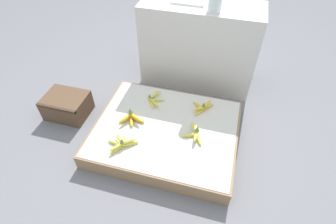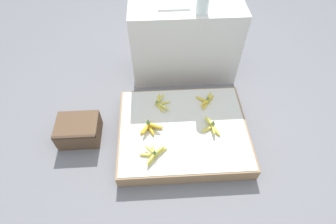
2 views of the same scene
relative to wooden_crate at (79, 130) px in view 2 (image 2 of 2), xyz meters
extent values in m
plane|color=slate|center=(0.95, -0.05, -0.10)|extent=(10.00, 10.00, 0.00)
cube|color=#997551|center=(0.95, -0.05, -0.03)|extent=(1.16, 0.94, 0.14)
cube|color=silver|center=(0.95, -0.05, 0.04)|extent=(1.13, 0.92, 0.00)
cube|color=beige|center=(1.04, 0.82, 0.31)|extent=(1.09, 0.43, 0.82)
cube|color=brown|center=(0.00, 0.00, 0.00)|extent=(0.37, 0.29, 0.20)
cube|color=#402E20|center=(0.00, -0.13, 0.09)|extent=(0.37, 0.02, 0.02)
ellipsoid|color=#DBCC4C|center=(0.73, -0.30, 0.05)|extent=(0.13, 0.10, 0.03)
ellipsoid|color=#DBCC4C|center=(0.68, -0.29, 0.05)|extent=(0.06, 0.14, 0.03)
ellipsoid|color=#DBCC4C|center=(0.63, -0.32, 0.05)|extent=(0.14, 0.04, 0.03)
ellipsoid|color=#DBCC4C|center=(0.66, -0.37, 0.05)|extent=(0.10, 0.13, 0.03)
ellipsoid|color=#DBCC4C|center=(0.72, -0.30, 0.08)|extent=(0.12, 0.11, 0.03)
ellipsoid|color=#DBCC4C|center=(0.66, -0.30, 0.08)|extent=(0.12, 0.12, 0.03)
ellipsoid|color=#DBCC4C|center=(0.66, -0.36, 0.08)|extent=(0.10, 0.13, 0.03)
cone|color=#5B7F3D|center=(0.69, -0.33, 0.12)|extent=(0.03, 0.03, 0.04)
ellipsoid|color=gold|center=(0.61, -0.06, 0.06)|extent=(0.12, 0.13, 0.03)
ellipsoid|color=gold|center=(0.66, -0.07, 0.06)|extent=(0.08, 0.14, 0.03)
ellipsoid|color=gold|center=(0.70, -0.04, 0.06)|extent=(0.14, 0.06, 0.03)
ellipsoid|color=gold|center=(0.62, -0.07, 0.09)|extent=(0.09, 0.14, 0.03)
ellipsoid|color=gold|center=(0.69, -0.05, 0.09)|extent=(0.14, 0.09, 0.03)
cone|color=#5B7F3D|center=(0.64, -0.03, 0.13)|extent=(0.04, 0.04, 0.05)
ellipsoid|color=#DBCC4C|center=(1.20, -0.03, 0.06)|extent=(0.06, 0.13, 0.03)
ellipsoid|color=#DBCC4C|center=(1.16, -0.09, 0.06)|extent=(0.13, 0.08, 0.03)
ellipsoid|color=#DBCC4C|center=(1.23, -0.11, 0.06)|extent=(0.09, 0.13, 0.03)
ellipsoid|color=#DBCC4C|center=(1.18, -0.03, 0.08)|extent=(0.10, 0.12, 0.03)
ellipsoid|color=#DBCC4C|center=(1.21, -0.11, 0.08)|extent=(0.03, 0.13, 0.03)
cone|color=#5B7F3D|center=(1.21, -0.07, 0.12)|extent=(0.04, 0.04, 0.05)
ellipsoid|color=#DBCC4C|center=(0.75, 0.18, 0.05)|extent=(0.10, 0.14, 0.02)
ellipsoid|color=#DBCC4C|center=(0.78, 0.23, 0.05)|extent=(0.16, 0.06, 0.02)
ellipsoid|color=#DBCC4C|center=(0.74, 0.29, 0.05)|extent=(0.05, 0.16, 0.02)
ellipsoid|color=#DBCC4C|center=(0.78, 0.18, 0.07)|extent=(0.13, 0.11, 0.02)
ellipsoid|color=#DBCC4C|center=(0.76, 0.27, 0.07)|extent=(0.10, 0.14, 0.02)
cone|color=#5B7F3D|center=(0.72, 0.22, 0.10)|extent=(0.03, 0.03, 0.04)
ellipsoid|color=gold|center=(1.23, 0.25, 0.05)|extent=(0.12, 0.13, 0.03)
ellipsoid|color=gold|center=(1.17, 0.25, 0.05)|extent=(0.14, 0.11, 0.03)
ellipsoid|color=gold|center=(1.19, 0.20, 0.05)|extent=(0.10, 0.15, 0.03)
ellipsoid|color=gold|center=(1.23, 0.26, 0.08)|extent=(0.09, 0.15, 0.03)
ellipsoid|color=gold|center=(1.19, 0.21, 0.08)|extent=(0.14, 0.12, 0.03)
cone|color=#5B7F3D|center=(1.21, 0.23, 0.11)|extent=(0.03, 0.03, 0.04)
cylinder|color=silver|center=(1.15, 0.70, 0.81)|extent=(0.11, 0.11, 0.19)
cube|color=white|center=(0.91, 0.83, 0.72)|extent=(0.29, 0.17, 0.02)
camera|label=1|loc=(1.35, -1.42, 1.65)|focal=28.00mm
camera|label=2|loc=(0.74, -1.40, 1.97)|focal=28.00mm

